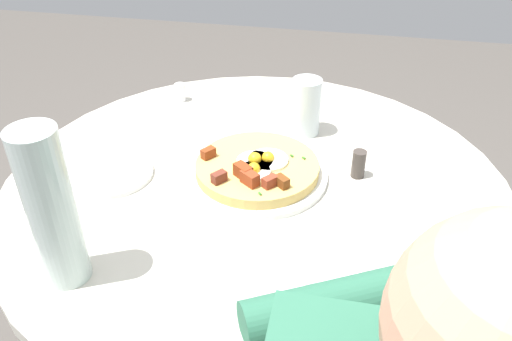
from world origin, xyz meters
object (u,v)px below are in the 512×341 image
Objects in this scene: pepper_shaker at (359,164)px; pizza_plate at (256,174)px; dining_table at (256,244)px; bread_plate at (112,173)px; salt_shaker at (180,92)px; breakfast_pizza at (256,167)px; water_glass at (306,107)px; knife at (313,263)px; fork at (297,272)px; water_bottle at (52,209)px.

pizza_plate is at bearing 12.04° from pepper_shaker.
dining_table is 6.12× the size of bread_plate.
pepper_shaker is (-0.46, 0.26, 0.01)m from salt_shaker.
salt_shaker is (0.26, -0.30, 0.02)m from pizza_plate.
dining_table is at bearing 102.28° from breakfast_pizza.
water_glass is 2.23× the size of pepper_shaker.
breakfast_pizza is 0.27m from knife.
pepper_shaker reaches higher than fork.
bread_plate is at bearing 9.81° from breakfast_pizza.
pizza_plate is 1.61× the size of fork.
water_glass is at bearing 163.49° from salt_shaker.
water_bottle is at bearing -128.84° from fork.
water_bottle reaches higher than pizza_plate.
pizza_plate reaches higher than fork.
bread_plate is 0.46m from fork.
fork is 0.32m from pepper_shaker.
water_glass is at bearing -108.73° from dining_table.
pepper_shaker is (-0.06, -0.28, 0.02)m from knife.
fork reaches higher than dining_table.
pizza_plate is at bearing 69.56° from water_glass.
water_bottle is 4.55× the size of pepper_shaker.
dining_table is 4.06× the size of breakfast_pizza.
dining_table is at bearing 15.71° from pepper_shaker.
fork is (-0.12, 0.26, 0.00)m from pizza_plate.
breakfast_pizza is (0.00, -0.01, 0.20)m from dining_table.
knife is 0.42m from water_bottle.
dining_table is at bearing 129.79° from salt_shaker.
knife is (-0.14, 0.22, 0.18)m from dining_table.
salt_shaker is (-0.03, -0.36, 0.02)m from bread_plate.
pepper_shaker is (-0.50, -0.10, 0.02)m from bread_plate.
breakfast_pizza is at bearing 12.95° from pepper_shaker.
fork is at bearing -90.00° from knife.
breakfast_pizza is 0.42m from water_bottle.
dining_table is at bearing 100.13° from pizza_plate.
fork is 0.66× the size of water_bottle.
pepper_shaker is at bearing 128.97° from water_glass.
knife is 3.02× the size of pepper_shaker.
breakfast_pizza reaches higher than pepper_shaker.
salt_shaker is (0.26, -0.31, -0.00)m from breakfast_pizza.
bread_plate is at bearing -79.90° from water_bottle.
breakfast_pizza is 0.21m from pepper_shaker.
pepper_shaker is (-0.20, -0.04, 0.02)m from pizza_plate.
salt_shaker is (0.34, -0.10, -0.04)m from water_glass.
pepper_shaker is (-0.20, -0.05, 0.00)m from breakfast_pizza.
salt_shaker is (0.38, -0.56, 0.02)m from fork.
breakfast_pizza reaches higher than bread_plate.
pepper_shaker is at bearing 114.46° from fork.
dining_table is at bearing -127.62° from water_bottle.
pepper_shaker reaches higher than pizza_plate.
dining_table is at bearing 71.27° from water_glass.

